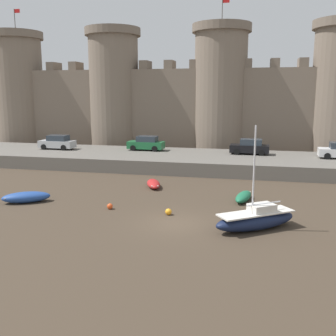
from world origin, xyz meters
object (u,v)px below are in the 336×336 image
at_px(rowboat_near_channel_left, 153,184).
at_px(car_quay_centre_east, 146,143).
at_px(rowboat_near_channel_right, 26,197).
at_px(car_quay_west, 57,142).
at_px(car_quay_east, 250,147).
at_px(rowboat_foreground_right, 243,196).
at_px(mooring_buoy_off_centre, 168,212).
at_px(sailboat_foreground_left, 256,219).
at_px(mooring_buoy_near_channel, 110,206).

xyz_separation_m(rowboat_near_channel_left, car_quay_centre_east, (-3.89, 11.69, 1.82)).
relative_size(rowboat_near_channel_right, car_quay_centre_east, 0.86).
bearing_deg(car_quay_west, car_quay_east, 2.61).
distance_m(rowboat_near_channel_left, car_quay_east, 13.81).
xyz_separation_m(car_quay_centre_east, car_quay_west, (-10.34, -1.38, 0.00)).
bearing_deg(car_quay_east, rowboat_foreground_right, -90.64).
bearing_deg(mooring_buoy_off_centre, car_quay_east, 75.36).
relative_size(sailboat_foreground_left, mooring_buoy_off_centre, 14.38).
bearing_deg(car_quay_east, car_quay_west, -177.39).
distance_m(rowboat_near_channel_right, mooring_buoy_near_channel, 6.55).
xyz_separation_m(rowboat_foreground_right, mooring_buoy_near_channel, (-8.87, -4.14, -0.13)).
distance_m(sailboat_foreground_left, mooring_buoy_near_channel, 9.98).
height_order(sailboat_foreground_left, mooring_buoy_off_centre, sailboat_foreground_left).
bearing_deg(mooring_buoy_near_channel, rowboat_foreground_right, 25.01).
bearing_deg(rowboat_near_channel_right, sailboat_foreground_left, -7.60).
distance_m(sailboat_foreground_left, car_quay_east, 20.07).
height_order(sailboat_foreground_left, rowboat_near_channel_left, sailboat_foreground_left).
bearing_deg(rowboat_foreground_right, rowboat_near_channel_left, 160.86).
bearing_deg(rowboat_foreground_right, mooring_buoy_off_centre, -135.86).
relative_size(sailboat_foreground_left, car_quay_centre_east, 1.47).
bearing_deg(rowboat_near_channel_left, rowboat_near_channel_right, -140.39).
distance_m(sailboat_foreground_left, rowboat_near_channel_left, 12.13).
relative_size(mooring_buoy_off_centre, car_quay_east, 0.10).
bearing_deg(sailboat_foreground_left, mooring_buoy_near_channel, 168.87).
bearing_deg(mooring_buoy_near_channel, car_quay_west, 127.11).
relative_size(mooring_buoy_off_centre, car_quay_west, 0.10).
height_order(mooring_buoy_off_centre, car_quay_east, car_quay_east).
bearing_deg(car_quay_east, sailboat_foreground_left, -87.83).
xyz_separation_m(sailboat_foreground_left, mooring_buoy_off_centre, (-5.58, 1.53, -0.40)).
bearing_deg(rowboat_near_channel_right, car_quay_west, 110.75).
relative_size(rowboat_near_channel_left, mooring_buoy_off_centre, 7.20).
relative_size(rowboat_near_channel_left, rowboat_near_channel_right, 0.86).
distance_m(mooring_buoy_near_channel, mooring_buoy_off_centre, 4.22).
height_order(car_quay_centre_east, car_quay_west, same).
relative_size(mooring_buoy_near_channel, car_quay_east, 0.10).
distance_m(sailboat_foreground_left, mooring_buoy_off_centre, 5.80).
distance_m(car_quay_east, car_quay_centre_east, 11.60).
height_order(mooring_buoy_near_channel, car_quay_east, car_quay_east).
bearing_deg(mooring_buoy_near_channel, car_quay_east, 63.46).
distance_m(sailboat_foreground_left, rowboat_foreground_right, 6.14).
bearing_deg(sailboat_foreground_left, mooring_buoy_off_centre, 164.63).
bearing_deg(car_quay_east, car_quay_centre_east, 178.14).
xyz_separation_m(sailboat_foreground_left, rowboat_near_channel_right, (-16.33, 2.18, -0.20)).
bearing_deg(sailboat_foreground_left, rowboat_near_channel_right, 172.40).
distance_m(rowboat_foreground_right, rowboat_near_channel_right, 15.90).
height_order(rowboat_near_channel_left, mooring_buoy_near_channel, rowboat_near_channel_left).
height_order(rowboat_foreground_right, mooring_buoy_off_centre, rowboat_foreground_right).
relative_size(sailboat_foreground_left, rowboat_foreground_right, 1.94).
height_order(rowboat_near_channel_left, car_quay_west, car_quay_west).
xyz_separation_m(sailboat_foreground_left, car_quay_west, (-22.70, 18.99, 1.52)).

